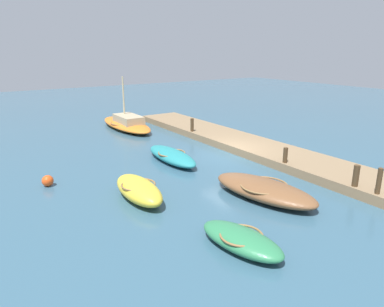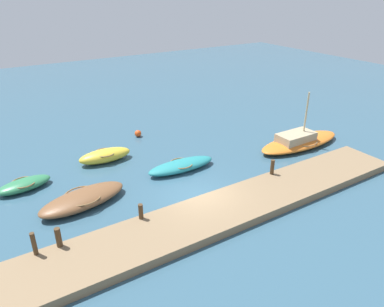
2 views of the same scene
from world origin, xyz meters
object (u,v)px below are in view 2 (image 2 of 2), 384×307
(rowboat_teal, at_px, (181,166))
(rowboat_yellow, at_px, (105,156))
(motorboat_brown, at_px, (83,199))
(dinghy_green, at_px, (24,185))
(sailboat_orange, at_px, (299,141))
(mooring_post_east, at_px, (272,167))
(mooring_post_west, at_px, (34,244))
(mooring_post_mid_east, at_px, (141,211))
(marker_buoy, at_px, (138,133))
(mooring_post_mid_west, at_px, (58,237))

(rowboat_teal, bearing_deg, rowboat_yellow, 136.04)
(motorboat_brown, bearing_deg, dinghy_green, 114.89)
(sailboat_orange, bearing_deg, rowboat_teal, 171.94)
(dinghy_green, distance_m, mooring_post_east, 14.17)
(mooring_post_west, distance_m, mooring_post_mid_east, 4.72)
(sailboat_orange, distance_m, marker_buoy, 11.87)
(rowboat_teal, distance_m, marker_buoy, 6.43)
(dinghy_green, height_order, motorboat_brown, motorboat_brown)
(mooring_post_mid_west, bearing_deg, mooring_post_mid_east, 0.00)
(rowboat_teal, relative_size, motorboat_brown, 0.90)
(rowboat_teal, bearing_deg, mooring_post_mid_west, -152.97)
(sailboat_orange, bearing_deg, rowboat_yellow, 158.58)
(mooring_post_west, relative_size, marker_buoy, 2.08)
(mooring_post_mid_west, height_order, mooring_post_east, mooring_post_mid_west)
(dinghy_green, xyz_separation_m, sailboat_orange, (17.66, -3.96, 0.11))
(sailboat_orange, bearing_deg, mooring_post_mid_west, -171.23)
(motorboat_brown, xyz_separation_m, mooring_post_east, (10.17, -3.27, 0.51))
(dinghy_green, xyz_separation_m, motorboat_brown, (2.37, -3.32, 0.07))
(rowboat_yellow, relative_size, mooring_post_mid_east, 4.42)
(rowboat_teal, distance_m, motorboat_brown, 6.35)
(rowboat_teal, height_order, mooring_post_mid_east, mooring_post_mid_east)
(dinghy_green, relative_size, rowboat_yellow, 0.92)
(dinghy_green, xyz_separation_m, mooring_post_mid_east, (4.20, -6.58, 0.52))
(mooring_post_west, xyz_separation_m, mooring_post_mid_west, (0.95, 0.00, -0.08))
(sailboat_orange, relative_size, mooring_post_mid_west, 7.73)
(mooring_post_mid_east, bearing_deg, marker_buoy, 66.74)
(mooring_post_mid_east, height_order, marker_buoy, mooring_post_mid_east)
(rowboat_teal, xyz_separation_m, mooring_post_west, (-9.20, -3.91, 0.65))
(mooring_post_mid_west, bearing_deg, rowboat_yellow, 58.45)
(rowboat_teal, bearing_deg, mooring_post_mid_east, -137.24)
(rowboat_yellow, bearing_deg, marker_buoy, 39.28)
(mooring_post_west, bearing_deg, marker_buoy, 48.46)
(mooring_post_west, xyz_separation_m, mooring_post_east, (13.06, 0.00, -0.08))
(mooring_post_mid_east, bearing_deg, rowboat_teal, 41.12)
(rowboat_yellow, bearing_deg, motorboat_brown, -120.74)
(mooring_post_east, bearing_deg, marker_buoy, 110.61)
(marker_buoy, bearing_deg, dinghy_green, -156.50)
(mooring_post_west, distance_m, marker_buoy, 13.84)
(mooring_post_mid_west, distance_m, marker_buoy, 13.22)
(motorboat_brown, relative_size, mooring_post_mid_west, 5.49)
(marker_buoy, bearing_deg, mooring_post_mid_west, -128.45)
(sailboat_orange, distance_m, mooring_post_west, 18.38)
(rowboat_yellow, relative_size, mooring_post_east, 3.81)
(sailboat_orange, bearing_deg, mooring_post_west, -171.67)
(rowboat_teal, relative_size, sailboat_orange, 0.64)
(mooring_post_mid_west, bearing_deg, mooring_post_west, 180.00)
(marker_buoy, bearing_deg, rowboat_teal, -89.67)
(mooring_post_west, bearing_deg, sailboat_orange, 8.22)
(dinghy_green, bearing_deg, motorboat_brown, -63.83)
(rowboat_teal, distance_m, mooring_post_east, 5.52)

